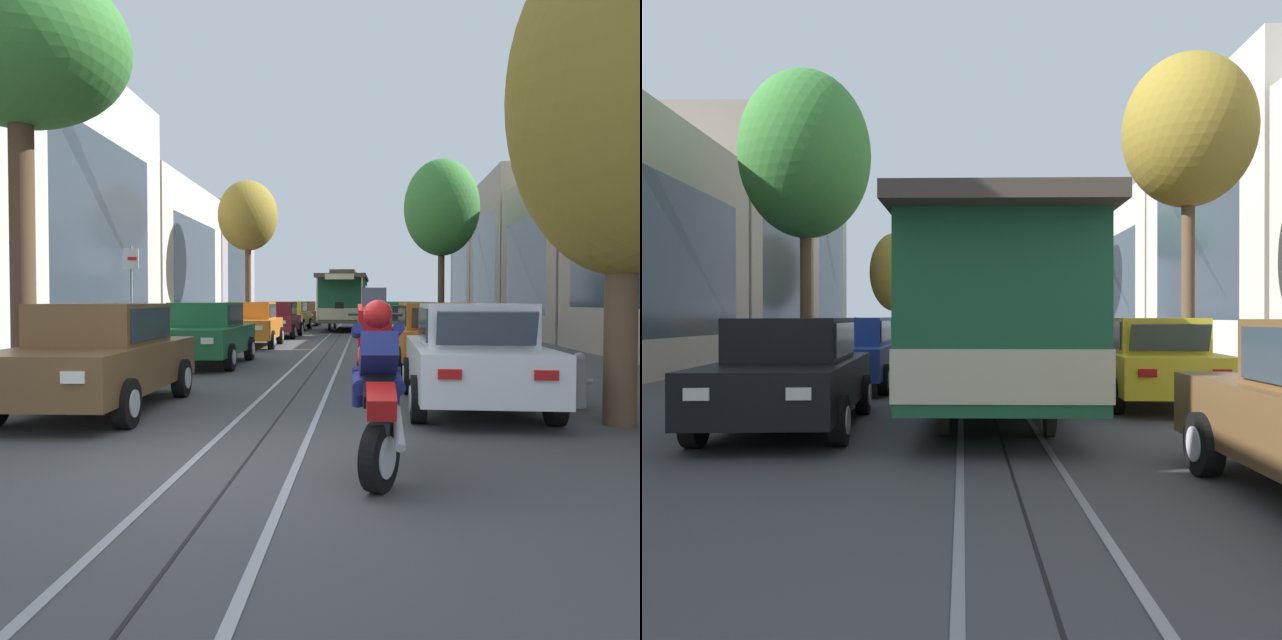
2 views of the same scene
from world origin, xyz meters
The scene contains 25 objects.
ground_plane centered at (0.00, 19.52, 0.00)m, with size 160.00×160.00×0.00m, color #424244.
trolley_track_rails centered at (0.00, 22.40, 0.00)m, with size 1.14×56.80×0.01m.
building_facade_left centered at (-10.48, 22.22, 4.34)m, with size 4.88×48.50×9.99m.
building_facade_right centered at (10.77, 21.60, 4.40)m, with size 5.74×48.50×10.05m.
parked_car_brown_near_left centered at (-2.74, 3.05, 0.80)m, with size 2.08×4.39×1.58m.
parked_car_green_second_left centered at (-2.83, 9.69, 0.80)m, with size 2.03×4.38×1.58m.
parked_car_orange_mid_left centered at (-2.85, 16.22, 0.80)m, with size 2.08×4.40×1.58m.
parked_car_maroon_fourth_left centered at (-2.75, 22.03, 0.80)m, with size 2.04×4.38×1.58m.
parked_car_yellow_fifth_left centered at (-2.96, 28.88, 0.80)m, with size 2.15×4.42×1.58m.
parked_car_brown_sixth_left centered at (-2.83, 35.64, 0.80)m, with size 2.05×4.38×1.58m.
parked_car_navy_far_left centered at (-2.78, 42.31, 0.80)m, with size 2.04×4.38×1.58m.
parked_car_white_near_right centered at (2.81, 3.60, 0.80)m, with size 2.07×4.39×1.58m.
parked_car_orange_second_right centered at (2.80, 9.04, 0.80)m, with size 2.10×4.41×1.58m.
parked_car_green_mid_right centered at (2.71, 15.06, 0.80)m, with size 2.06×4.39×1.58m.
parked_car_green_fourth_right centered at (2.96, 20.41, 0.80)m, with size 2.05×4.38×1.58m.
parked_car_blue_fifth_right centered at (2.98, 26.24, 0.80)m, with size 2.01×4.36×1.58m.
parked_car_black_sixth_right centered at (2.96, 31.47, 0.80)m, with size 2.12×4.41×1.58m.
street_tree_kerb_left_near centered at (-4.86, 4.75, 6.02)m, with size 3.85×3.71×7.51m.
street_tree_kerb_left_second centered at (-4.74, 25.71, 5.87)m, with size 3.01×3.30×7.67m.
street_tree_kerb_right_near centered at (4.51, 2.38, 4.22)m, with size 2.97×2.61×6.57m.
street_tree_kerb_right_second centered at (4.67, 23.57, 5.88)m, with size 3.45×3.54×8.12m.
cable_car_trolley centered at (0.00, 30.00, 1.66)m, with size 2.75×9.16×3.28m.
motorcycle_with_rider centered at (1.31, -0.28, 0.92)m, with size 0.52×1.88×1.75m.
fire_hydrant centered at (4.44, 3.75, 0.42)m, with size 0.40×0.22×0.84m.
street_sign_post centered at (-4.32, 8.53, 1.80)m, with size 0.36×0.08×2.91m.
Camera 1 is at (1.21, -6.13, 1.62)m, focal length 35.75 mm.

